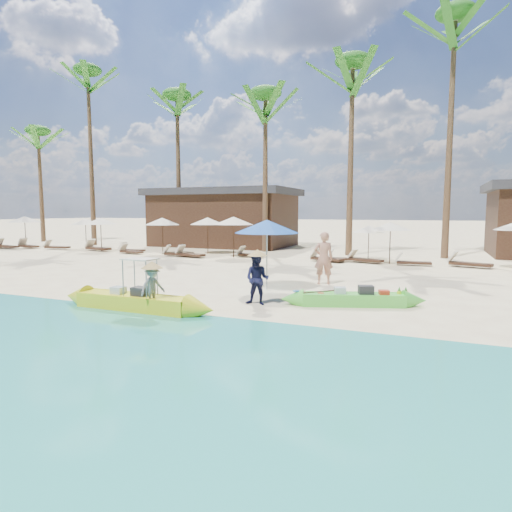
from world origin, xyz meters
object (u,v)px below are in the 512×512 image
at_px(yellow_canoe, 134,301).
at_px(blue_umbrella, 267,227).
at_px(tourist, 324,258).
at_px(green_canoe, 353,299).

bearing_deg(yellow_canoe, blue_umbrella, 62.74).
bearing_deg(tourist, yellow_canoe, 37.47).
bearing_deg(blue_umbrella, yellow_canoe, -117.61).
distance_m(yellow_canoe, blue_umbrella, 5.09).
distance_m(green_canoe, blue_umbrella, 3.94).
height_order(green_canoe, tourist, tourist).
xyz_separation_m(yellow_canoe, tourist, (3.71, 5.92, 0.72)).
height_order(green_canoe, blue_umbrella, blue_umbrella).
xyz_separation_m(green_canoe, blue_umbrella, (-3.13, 1.42, 1.93)).
xyz_separation_m(yellow_canoe, blue_umbrella, (2.19, 4.18, 1.90)).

